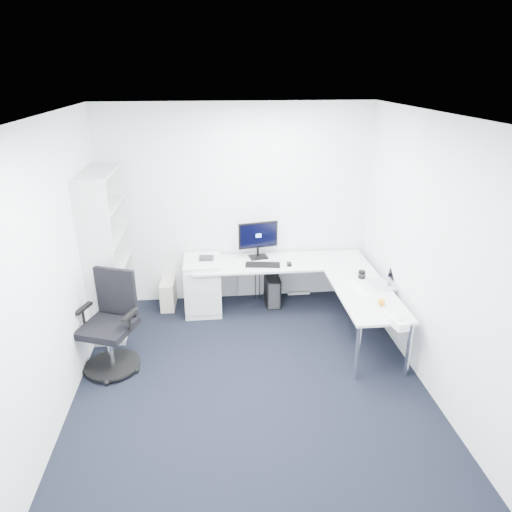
{
  "coord_description": "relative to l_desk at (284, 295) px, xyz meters",
  "views": [
    {
      "loc": [
        -0.35,
        -3.82,
        3.07
      ],
      "look_at": [
        0.15,
        1.05,
        1.05
      ],
      "focal_mm": 32.0,
      "sensor_mm": 36.0,
      "label": 1
    }
  ],
  "objects": [
    {
      "name": "mouse",
      "position": [
        0.09,
        0.18,
        0.36
      ],
      "size": [
        0.07,
        0.11,
        0.03
      ],
      "primitive_type": "cube",
      "rotation": [
        0.0,
        0.0,
        -0.1
      ],
      "color": "black",
      "rests_on": "l_desk"
    },
    {
      "name": "bookshelf",
      "position": [
        -2.17,
        0.05,
        0.67
      ],
      "size": [
        0.39,
        1.01,
        2.01
      ],
      "primitive_type": null,
      "color": "silver",
      "rests_on": "ground"
    },
    {
      "name": "ground",
      "position": [
        -0.55,
        -1.4,
        -0.34
      ],
      "size": [
        4.2,
        4.2,
        0.0
      ],
      "primitive_type": "plane",
      "color": "black"
    },
    {
      "name": "wall_right",
      "position": [
        1.25,
        -1.4,
        1.01
      ],
      "size": [
        0.02,
        4.2,
        2.7
      ],
      "primitive_type": "cube",
      "color": "white",
      "rests_on": "ground"
    },
    {
      "name": "wall_front",
      "position": [
        -0.55,
        -3.5,
        1.01
      ],
      "size": [
        3.6,
        0.02,
        2.7
      ],
      "primitive_type": "cube",
      "color": "white",
      "rests_on": "ground"
    },
    {
      "name": "tissue_box",
      "position": [
        0.92,
        -1.44,
        0.38
      ],
      "size": [
        0.16,
        0.25,
        0.08
      ],
      "primitive_type": "cube",
      "rotation": [
        0.0,
        0.0,
        0.15
      ],
      "color": "white",
      "rests_on": "l_desk"
    },
    {
      "name": "power_strip",
      "position": [
        0.33,
        0.66,
        -0.32
      ],
      "size": [
        0.32,
        0.06,
        0.04
      ],
      "primitive_type": "cube",
      "rotation": [
        0.0,
        0.0,
        -0.01
      ],
      "color": "white",
      "rests_on": "ground"
    },
    {
      "name": "monitor",
      "position": [
        -0.28,
        0.48,
        0.6
      ],
      "size": [
        0.56,
        0.27,
        0.52
      ],
      "primitive_type": null,
      "rotation": [
        0.0,
        0.0,
        0.19
      ],
      "color": "black",
      "rests_on": "l_desk"
    },
    {
      "name": "white_keyboard",
      "position": [
        0.77,
        -0.58,
        0.35
      ],
      "size": [
        0.2,
        0.47,
        0.02
      ],
      "primitive_type": "cube",
      "rotation": [
        0.0,
        0.0,
        0.15
      ],
      "color": "white",
      "rests_on": "l_desk"
    },
    {
      "name": "l_desk",
      "position": [
        0.0,
        0.0,
        0.0
      ],
      "size": [
        2.33,
        1.3,
        0.68
      ],
      "primitive_type": null,
      "color": "silver",
      "rests_on": "ground"
    },
    {
      "name": "beige_pc_tower",
      "position": [
        -1.53,
        0.48,
        -0.14
      ],
      "size": [
        0.2,
        0.42,
        0.39
      ],
      "primitive_type": "cube",
      "rotation": [
        0.0,
        0.0,
        -0.04
      ],
      "color": "beige",
      "rests_on": "ground"
    },
    {
      "name": "headphones",
      "position": [
        0.94,
        -0.23,
        0.37
      ],
      "size": [
        0.19,
        0.24,
        0.05
      ],
      "primitive_type": null,
      "rotation": [
        0.0,
        0.0,
        -0.34
      ],
      "color": "black",
      "rests_on": "l_desk"
    },
    {
      "name": "task_chair",
      "position": [
        -2.04,
        -0.9,
        0.21
      ],
      "size": [
        0.8,
        0.8,
        1.1
      ],
      "primitive_type": null,
      "rotation": [
        0.0,
        0.0,
        -0.36
      ],
      "color": "black",
      "rests_on": "ground"
    },
    {
      "name": "drawer_pedestal",
      "position": [
        -1.05,
        0.35,
        0.03
      ],
      "size": [
        0.48,
        0.6,
        0.73
      ],
      "primitive_type": "cube",
      "color": "silver",
      "rests_on": "ground"
    },
    {
      "name": "orange_fruit",
      "position": [
        0.91,
        -0.99,
        0.38
      ],
      "size": [
        0.08,
        0.08,
        0.08
      ],
      "primitive_type": "sphere",
      "color": "orange",
      "rests_on": "l_desk"
    },
    {
      "name": "ceiling",
      "position": [
        -0.55,
        -1.4,
        2.36
      ],
      "size": [
        4.2,
        4.2,
        0.0
      ],
      "primitive_type": "plane",
      "color": "white"
    },
    {
      "name": "desk_phone",
      "position": [
        -0.98,
        0.37,
        0.4
      ],
      "size": [
        0.21,
        0.21,
        0.13
      ],
      "primitive_type": null,
      "rotation": [
        0.0,
        0.0,
        -0.15
      ],
      "color": "#28292B",
      "rests_on": "l_desk"
    },
    {
      "name": "laptop",
      "position": [
        1.08,
        -0.52,
        0.46
      ],
      "size": [
        0.4,
        0.39,
        0.24
      ],
      "primitive_type": null,
      "rotation": [
        0.0,
        0.0,
        0.17
      ],
      "color": "silver",
      "rests_on": "l_desk"
    },
    {
      "name": "black_pc_tower",
      "position": [
        -0.09,
        0.43,
        -0.13
      ],
      "size": [
        0.2,
        0.43,
        0.41
      ],
      "primitive_type": "cube",
      "rotation": [
        0.0,
        0.0,
        0.02
      ],
      "color": "black",
      "rests_on": "ground"
    },
    {
      "name": "wall_back",
      "position": [
        -0.55,
        0.7,
        1.01
      ],
      "size": [
        3.6,
        0.02,
        2.7
      ],
      "primitive_type": "cube",
      "color": "white",
      "rests_on": "ground"
    },
    {
      "name": "wall_left",
      "position": [
        -2.35,
        -1.4,
        1.01
      ],
      "size": [
        0.02,
        4.2,
        2.7
      ],
      "primitive_type": "cube",
      "color": "white",
      "rests_on": "ground"
    },
    {
      "name": "black_keyboard",
      "position": [
        -0.25,
        0.21,
        0.35
      ],
      "size": [
        0.47,
        0.22,
        0.02
      ],
      "primitive_type": "cube",
      "rotation": [
        0.0,
        0.0,
        -0.13
      ],
      "color": "black",
      "rests_on": "l_desk"
    }
  ]
}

